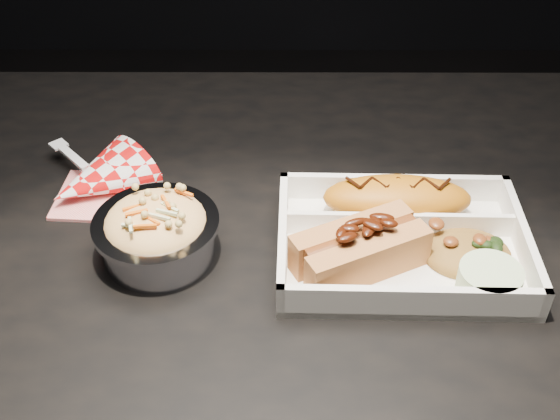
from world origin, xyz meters
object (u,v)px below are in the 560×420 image
object	(u,v)px
dining_table	(254,318)
hotdog	(360,246)
food_tray	(401,246)
fried_pastry	(397,198)
napkin_fork	(98,180)
foil_coleslaw_cup	(157,230)

from	to	relation	value
dining_table	hotdog	world-z (taller)	hotdog
food_tray	fried_pastry	size ratio (longest dim) A/B	1.60
dining_table	fried_pastry	distance (m)	0.20
hotdog	napkin_fork	world-z (taller)	napkin_fork
dining_table	foil_coleslaw_cup	distance (m)	0.16
hotdog	foil_coleslaw_cup	world-z (taller)	foil_coleslaw_cup
fried_pastry	napkin_fork	xyz separation A→B (m)	(-0.33, 0.05, -0.01)
fried_pastry	hotdog	bearing A→B (deg)	-119.92
foil_coleslaw_cup	napkin_fork	size ratio (longest dim) A/B	0.83
food_tray	foil_coleslaw_cup	xyz separation A→B (m)	(-0.25, -0.00, 0.02)
food_tray	fried_pastry	world-z (taller)	fried_pastry
fried_pastry	foil_coleslaw_cup	bearing A→B (deg)	-166.89
dining_table	foil_coleslaw_cup	size ratio (longest dim) A/B	9.47
food_tray	napkin_fork	xyz separation A→B (m)	(-0.33, 0.10, 0.01)
napkin_fork	food_tray	bearing A→B (deg)	30.67
hotdog	napkin_fork	xyz separation A→B (m)	(-0.29, 0.13, -0.02)
dining_table	fried_pastry	world-z (taller)	fried_pastry
hotdog	fried_pastry	bearing A→B (deg)	33.62
foil_coleslaw_cup	napkin_fork	bearing A→B (deg)	128.33
dining_table	hotdog	size ratio (longest dim) A/B	8.45
dining_table	napkin_fork	distance (m)	0.24
dining_table	fried_pastry	xyz separation A→B (m)	(0.15, 0.06, 0.12)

